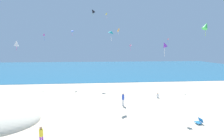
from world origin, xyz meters
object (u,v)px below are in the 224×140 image
Objects in this scene: kite_white at (16,43)px; kite_purple at (165,45)px; kite_blue at (72,31)px; kite_green at (206,26)px; kite_magenta at (44,34)px; kite_teal at (112,32)px; kite_red at (168,39)px; person_3 at (158,96)px; kite_pink at (130,46)px; beach_chair_mid_beach at (199,121)px; kite_orange at (118,30)px; person_1 at (123,98)px; kite_black at (93,11)px; kite_yellow at (106,14)px; person_0 at (41,135)px.

kite_white is 0.82× the size of kite_purple.
kite_green is at bearing -30.08° from kite_blue.
kite_blue is 5.58m from kite_magenta.
kite_red is at bearing 35.42° from kite_teal.
kite_pink reaches higher than person_3.
beach_chair_mid_beach is 27.97m from kite_orange.
kite_green reaches higher than person_1.
person_1 is at bearing -95.60° from kite_orange.
kite_green is (16.08, -12.32, -4.38)m from kite_black.
kite_yellow reaches higher than kite_white.
kite_yellow reaches higher than kite_magenta.
kite_green is at bearing 30.49° from kite_purple.
beach_chair_mid_beach is 0.98× the size of person_3.
kite_blue is at bearing 166.83° from kite_red.
kite_purple is (-1.51, -5.53, 7.52)m from person_3.
kite_green is at bearing -25.15° from kite_magenta.
kite_pink reaches higher than kite_purple.
kite_magenta is 24.71m from kite_purple.
kite_white is (-14.59, 4.31, 7.13)m from person_1.
kite_pink is (-1.72, 25.68, 7.84)m from beach_chair_mid_beach.
kite_orange reaches higher than kite_white.
kite_black is 15.81m from kite_red.
kite_blue is 23.51m from kite_green.
person_1 is at bearing 150.75° from kite_purple.
kite_blue reaches higher than kite_pink.
kite_magenta is 0.86× the size of kite_purple.
kite_green reaches higher than kite_pink.
kite_yellow reaches higher than kite_pink.
kite_red is (13.90, -4.79, -5.82)m from kite_black.
kite_blue is at bearing -63.56° from beach_chair_mid_beach.
kite_green reaches higher than person_3.
person_1 is 21.91m from kite_magenta.
kite_yellow is (-13.21, 14.91, 4.30)m from kite_green.
kite_green is (5.50, 8.12, 10.32)m from beach_chair_mid_beach.
person_0 is at bearing -109.06° from kite_orange.
kite_black is (-3.94, 14.56, 13.98)m from person_1.
kite_purple is (-2.37, 3.49, 7.55)m from beach_chair_mid_beach.
kite_orange is at bearing -128.52° from person_1.
kite_pink is at bearing 112.34° from kite_green.
kite_orange reaches higher than kite_pink.
kite_purple is at bearing -74.70° from kite_yellow.
person_1 is at bearing -51.78° from beach_chair_mid_beach.
kite_red is 0.66× the size of kite_purple.
kite_blue is 14.61m from kite_pink.
person_0 is at bearing 149.95° from person_3.
person_3 is 0.45× the size of kite_purple.
kite_red is at bearing 12.54° from kite_white.
person_1 is 19.03m from kite_blue.
kite_white is 11.95m from kite_blue.
beach_chair_mid_beach is 14.40m from kite_teal.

